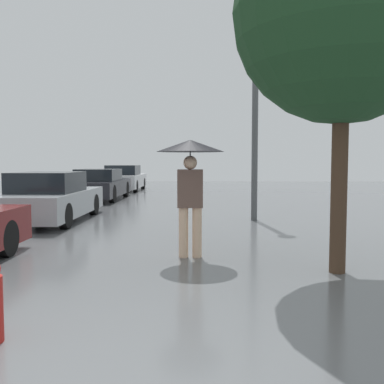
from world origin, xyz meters
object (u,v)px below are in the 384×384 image
at_px(tree, 343,14).
at_px(street_lamp, 255,112).
at_px(parked_car_third, 100,185).
at_px(parked_car_farthest, 124,179).
at_px(parked_car_second, 50,198).
at_px(pedestrian, 190,164).

xyz_separation_m(tree, street_lamp, (-0.44, 5.11, -0.65)).
relative_size(tree, street_lamp, 1.12).
xyz_separation_m(parked_car_third, parked_car_farthest, (-0.01, 5.44, 0.04)).
bearing_deg(tree, parked_car_third, 117.30).
relative_size(parked_car_second, tree, 0.86).
distance_m(parked_car_third, tree, 12.71).
height_order(parked_car_third, street_lamp, street_lamp).
bearing_deg(street_lamp, pedestrian, -109.87).
bearing_deg(parked_car_third, parked_car_second, -88.35).
bearing_deg(pedestrian, parked_car_third, 110.16).
height_order(pedestrian, street_lamp, street_lamp).
bearing_deg(parked_car_farthest, parked_car_second, -89.07).
xyz_separation_m(pedestrian, parked_car_farthest, (-3.73, 15.58, -0.83)).
height_order(parked_car_second, parked_car_third, parked_car_second).
bearing_deg(street_lamp, tree, -85.12).
bearing_deg(parked_car_second, street_lamp, 2.49).
height_order(parked_car_second, tree, tree).
bearing_deg(parked_car_second, pedestrian, -48.49).
bearing_deg(street_lamp, parked_car_second, -177.51).
bearing_deg(tree, pedestrian, 155.82).
relative_size(parked_car_second, parked_car_farthest, 0.90).
xyz_separation_m(pedestrian, parked_car_third, (-3.72, 10.14, -0.87)).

